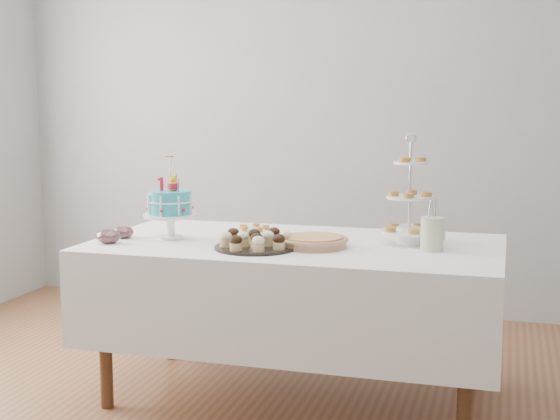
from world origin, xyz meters
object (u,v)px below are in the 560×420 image
(table, at_px, (296,289))
(pastry_plate, at_px, (254,229))
(plate_stack, at_px, (417,235))
(utensil_pitcher, at_px, (432,233))
(jam_bowl_b, at_px, (123,232))
(jam_bowl_a, at_px, (108,237))
(tiered_stand, at_px, (410,198))
(cupcake_tray, at_px, (256,240))
(pie, at_px, (314,241))
(birthday_cake, at_px, (170,217))

(table, xyz_separation_m, pastry_plate, (-0.29, 0.23, 0.24))
(plate_stack, xyz_separation_m, utensil_pitcher, (0.09, -0.19, 0.04))
(jam_bowl_b, bearing_deg, jam_bowl_a, -90.00)
(jam_bowl_a, xyz_separation_m, utensil_pitcher, (1.48, 0.25, 0.05))
(table, relative_size, utensil_pitcher, 8.37)
(utensil_pitcher, bearing_deg, tiered_stand, 120.17)
(cupcake_tray, relative_size, pie, 1.17)
(tiered_stand, bearing_deg, pie, -152.11)
(pastry_plate, relative_size, utensil_pitcher, 0.92)
(table, relative_size, birthday_cake, 4.77)
(pie, bearing_deg, tiered_stand, 27.89)
(birthday_cake, bearing_deg, pastry_plate, 44.03)
(tiered_stand, xyz_separation_m, pastry_plate, (-0.81, 0.12, -0.20))
(pie, xyz_separation_m, tiered_stand, (0.41, 0.22, 0.19))
(jam_bowl_a, height_order, utensil_pitcher, utensil_pitcher)
(plate_stack, bearing_deg, table, -163.89)
(pie, xyz_separation_m, jam_bowl_b, (-0.95, -0.03, -0.00))
(jam_bowl_b, bearing_deg, cupcake_tray, -6.66)
(tiered_stand, bearing_deg, pastry_plate, 171.83)
(table, distance_m, tiered_stand, 0.69)
(birthday_cake, bearing_deg, table, 7.04)
(table, relative_size, cupcake_tray, 5.13)
(birthday_cake, height_order, cupcake_tray, birthday_cake)
(cupcake_tray, bearing_deg, tiered_stand, 26.74)
(cupcake_tray, height_order, tiered_stand, tiered_stand)
(pie, xyz_separation_m, jam_bowl_a, (-0.95, -0.18, 0.00))
(pie, bearing_deg, table, 138.68)
(plate_stack, distance_m, pastry_plate, 0.84)
(cupcake_tray, distance_m, jam_bowl_a, 0.71)
(birthday_cake, distance_m, tiered_stand, 1.15)
(cupcake_tray, relative_size, jam_bowl_b, 3.69)
(utensil_pitcher, bearing_deg, pie, 178.09)
(table, bearing_deg, birthday_cake, -171.93)
(pastry_plate, xyz_separation_m, jam_bowl_b, (-0.55, -0.36, 0.01))
(pie, relative_size, tiered_stand, 0.62)
(plate_stack, bearing_deg, pastry_plate, 174.97)
(jam_bowl_b, distance_m, utensil_pitcher, 1.48)
(pie, xyz_separation_m, utensil_pitcher, (0.53, 0.07, 0.05))
(birthday_cake, relative_size, plate_stack, 2.08)
(birthday_cake, height_order, pastry_plate, birthday_cake)
(tiered_stand, xyz_separation_m, jam_bowl_a, (-1.36, -0.39, -0.18))
(jam_bowl_a, bearing_deg, utensil_pitcher, 9.51)
(birthday_cake, height_order, pie, birthday_cake)
(table, xyz_separation_m, birthday_cake, (-0.61, -0.09, 0.34))
(birthday_cake, relative_size, jam_bowl_a, 3.52)
(pastry_plate, bearing_deg, table, -39.05)
(jam_bowl_b, bearing_deg, utensil_pitcher, 3.90)
(pie, distance_m, jam_bowl_a, 0.97)
(tiered_stand, distance_m, utensil_pitcher, 0.23)
(jam_bowl_a, distance_m, jam_bowl_b, 0.15)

